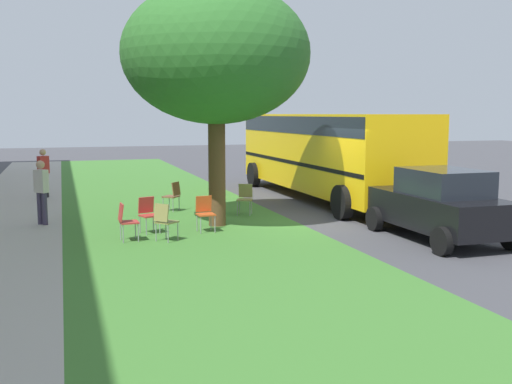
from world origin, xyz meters
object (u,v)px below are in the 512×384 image
(school_bus, at_px, (324,147))
(pedestrian_0, at_px, (44,171))
(chair_1, at_px, (165,219))
(chair_5, at_px, (245,197))
(pedestrian_1, at_px, (41,190))
(street_tree, at_px, (216,55))
(chair_0, at_px, (126,219))
(chair_4, at_px, (148,212))
(chair_3, at_px, (173,194))
(parked_car, at_px, (440,204))
(chair_2, at_px, (205,211))

(school_bus, xyz_separation_m, pedestrian_0, (3.13, 9.16, -0.83))
(pedestrian_0, bearing_deg, chair_1, -161.78)
(chair_5, relative_size, pedestrian_1, 0.52)
(street_tree, height_order, pedestrian_1, street_tree)
(chair_1, xyz_separation_m, school_bus, (5.36, -6.37, 1.24))
(chair_0, relative_size, pedestrian_1, 0.52)
(chair_4, bearing_deg, pedestrian_1, 51.59)
(chair_0, height_order, chair_3, same)
(parked_car, height_order, pedestrian_0, pedestrian_0)
(chair_1, distance_m, pedestrian_0, 8.94)
(parked_car, bearing_deg, street_tree, 52.78)
(chair_2, bearing_deg, chair_1, 126.98)
(pedestrian_0, bearing_deg, street_tree, -147.34)
(chair_2, height_order, chair_3, same)
(chair_2, relative_size, parked_car, 0.24)
(chair_0, bearing_deg, chair_2, -73.80)
(chair_0, distance_m, school_bus, 8.90)
(chair_4, relative_size, parked_car, 0.24)
(chair_5, bearing_deg, chair_4, 121.89)
(school_bus, bearing_deg, parked_car, 177.40)
(chair_2, distance_m, chair_3, 3.36)
(chair_4, relative_size, school_bus, 0.08)
(chair_0, height_order, chair_1, same)
(chair_2, distance_m, chair_5, 2.72)
(chair_5, distance_m, pedestrian_1, 5.54)
(chair_2, relative_size, chair_3, 1.00)
(pedestrian_1, bearing_deg, chair_4, -128.41)
(chair_5, bearing_deg, school_bus, -56.39)
(chair_3, bearing_deg, pedestrian_0, 41.19)
(street_tree, bearing_deg, chair_0, 117.70)
(street_tree, relative_size, parked_car, 1.66)
(chair_1, distance_m, parked_car, 6.31)
(chair_4, height_order, chair_5, same)
(chair_2, height_order, school_bus, school_bus)
(street_tree, xyz_separation_m, pedestrian_1, (1.51, 4.34, -3.44))
(street_tree, distance_m, chair_1, 4.47)
(chair_0, bearing_deg, parked_car, -106.62)
(chair_0, height_order, chair_4, same)
(pedestrian_1, bearing_deg, parked_car, -119.03)
(pedestrian_1, bearing_deg, chair_5, -90.91)
(school_bus, height_order, pedestrian_1, school_bus)
(chair_0, bearing_deg, chair_1, -108.66)
(street_tree, relative_size, chair_4, 6.98)
(pedestrian_0, xyz_separation_m, pedestrian_1, (-5.40, -0.08, 0.00))
(chair_2, xyz_separation_m, pedestrian_1, (2.23, 3.85, 0.41))
(chair_3, distance_m, parked_car, 7.87)
(chair_3, relative_size, chair_5, 1.00)
(chair_3, bearing_deg, chair_2, -176.71)
(chair_0, bearing_deg, chair_3, -24.39)
(chair_3, relative_size, pedestrian_0, 0.52)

